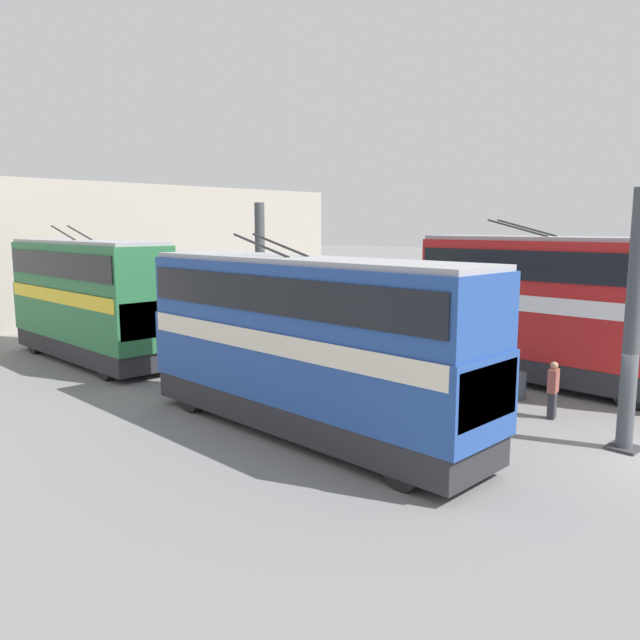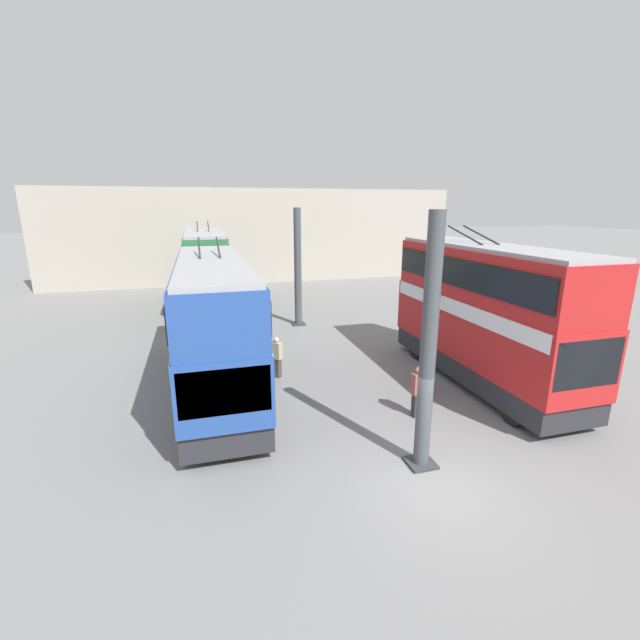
% 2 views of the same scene
% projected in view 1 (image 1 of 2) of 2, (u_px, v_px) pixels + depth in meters
% --- Properties ---
extents(depot_back_wall, '(0.50, 36.00, 8.14)m').
position_uv_depth(depot_back_wall, '(96.00, 254.00, 35.67)').
color(depot_back_wall, '#A8A093').
rests_on(depot_back_wall, ground_plane).
extents(support_column_near, '(0.73, 0.73, 6.57)m').
position_uv_depth(support_column_near, '(633.00, 327.00, 15.44)').
color(support_column_near, '#42474C').
rests_on(support_column_near, ground_plane).
extents(support_column_far, '(0.73, 0.73, 6.57)m').
position_uv_depth(support_column_far, '(260.00, 287.00, 25.53)').
color(support_column_far, '#42474C').
rests_on(support_column_far, ground_plane).
extents(bus_left_near, '(9.33, 2.54, 5.90)m').
position_uv_depth(bus_left_near, '(549.00, 302.00, 21.98)').
color(bus_left_near, black).
rests_on(bus_left_near, ground_plane).
extents(bus_right_near, '(11.10, 2.54, 5.44)m').
position_uv_depth(bus_right_near, '(305.00, 335.00, 16.70)').
color(bus_right_near, black).
rests_on(bus_right_near, ground_plane).
extents(bus_right_far, '(9.86, 2.54, 5.68)m').
position_uv_depth(bus_right_far, '(88.00, 293.00, 25.83)').
color(bus_right_far, black).
rests_on(bus_right_far, ground_plane).
extents(person_aisle_foreground, '(0.31, 0.46, 1.72)m').
position_uv_depth(person_aisle_foreground, '(553.00, 389.00, 18.31)').
color(person_aisle_foreground, '#2D2D33').
rests_on(person_aisle_foreground, ground_plane).
extents(person_by_right_row, '(0.48, 0.45, 1.67)m').
position_uv_depth(person_by_right_row, '(353.00, 385.00, 18.85)').
color(person_by_right_row, '#473D33').
rests_on(person_by_right_row, ground_plane).
extents(oil_drum, '(0.59, 0.59, 0.89)m').
position_uv_depth(oil_drum, '(517.00, 386.00, 20.48)').
color(oil_drum, '#424C56').
rests_on(oil_drum, ground_plane).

